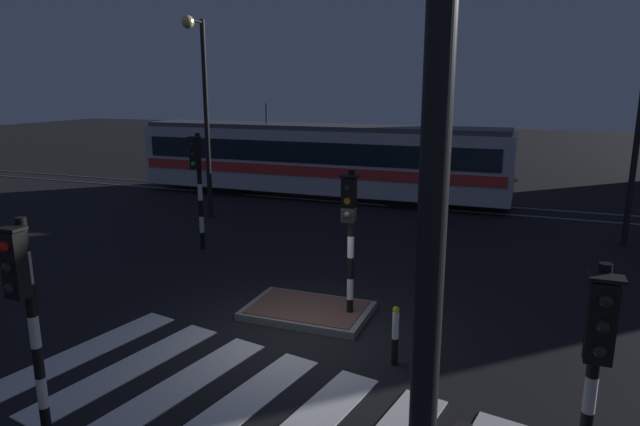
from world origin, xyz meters
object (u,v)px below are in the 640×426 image
street_lamp_near_kerb (428,154)px  traffic_light_corner_far_left (198,174)px  traffic_light_corner_near_right (596,358)px  street_lamp_trackside_left (202,95)px  tram (318,159)px  traffic_light_median_centre (350,224)px  traffic_light_kerb_mid_left (24,299)px  bollard_island_edge (395,335)px

street_lamp_near_kerb → traffic_light_corner_far_left: bearing=128.3°
traffic_light_corner_near_right → street_lamp_trackside_left: street_lamp_trackside_left is taller
traffic_light_corner_far_left → tram: (0.44, 8.91, -0.59)m
traffic_light_median_centre → traffic_light_corner_far_left: 6.85m
traffic_light_corner_near_right → street_lamp_near_kerb: street_lamp_near_kerb is taller
street_lamp_trackside_left → traffic_light_corner_near_right: bearing=-43.4°
traffic_light_corner_far_left → traffic_light_corner_near_right: bearing=-37.8°
traffic_light_kerb_mid_left → street_lamp_near_kerb: 6.47m
traffic_light_median_centre → traffic_light_corner_near_right: bearing=-46.0°
bollard_island_edge → traffic_light_median_centre: bearing=132.1°
street_lamp_near_kerb → bollard_island_edge: 7.35m
traffic_light_corner_near_right → bollard_island_edge: 4.25m
traffic_light_median_centre → bollard_island_edge: traffic_light_median_centre is taller
traffic_light_kerb_mid_left → bollard_island_edge: traffic_light_kerb_mid_left is taller
street_lamp_near_kerb → tram: (-8.25, 19.90, -2.79)m
traffic_light_median_centre → street_lamp_trackside_left: 10.93m
traffic_light_corner_near_right → street_lamp_trackside_left: 16.85m
traffic_light_median_centre → bollard_island_edge: bearing=-47.9°
traffic_light_corner_near_right → street_lamp_near_kerb: size_ratio=0.43×
street_lamp_trackside_left → bollard_island_edge: (9.28, -8.61, -4.04)m
traffic_light_corner_far_left → street_lamp_near_kerb: bearing=-51.7°
traffic_light_corner_far_left → street_lamp_trackside_left: bearing=119.4°
traffic_light_corner_near_right → traffic_light_median_centre: (-4.17, 4.32, 0.12)m
bollard_island_edge → traffic_light_corner_near_right: bearing=-45.0°
tram → traffic_light_corner_near_right: bearing=-60.1°
traffic_light_corner_near_right → tram: (-9.62, 16.72, -0.28)m
traffic_light_median_centre → traffic_light_corner_far_left: traffic_light_corner_far_left is taller
street_lamp_trackside_left → tram: street_lamp_trackside_left is taller
traffic_light_kerb_mid_left → bollard_island_edge: 5.94m
traffic_light_median_centre → street_lamp_trackside_left: bearing=138.1°
traffic_light_corner_near_right → traffic_light_corner_far_left: 12.74m
traffic_light_kerb_mid_left → tram: 18.01m
bollard_island_edge → tram: bearing=116.1°
traffic_light_median_centre → tram: size_ratio=0.19×
traffic_light_corner_far_left → tram: bearing=87.2°
street_lamp_trackside_left → bollard_island_edge: bearing=-42.9°
traffic_light_corner_near_right → tram: size_ratio=0.18×
traffic_light_corner_far_left → bollard_island_edge: 8.97m
traffic_light_kerb_mid_left → street_lamp_near_kerb: street_lamp_near_kerb is taller
traffic_light_corner_far_left → bollard_island_edge: bearing=-34.6°
traffic_light_kerb_mid_left → street_lamp_near_kerb: bearing=-20.4°
bollard_island_edge → street_lamp_trackside_left: bearing=137.1°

